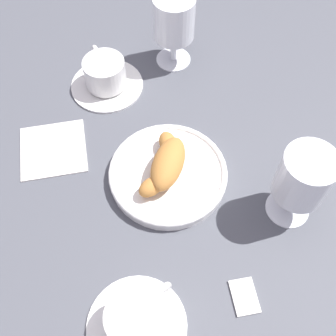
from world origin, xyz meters
The scene contains 9 objects.
ground_plane centered at (0.00, 0.00, 0.00)m, with size 2.20×2.20×0.00m, color #4C4F56.
pastry_plate centered at (-0.02, 0.02, 0.01)m, with size 0.19×0.19×0.02m.
croissant_large centered at (-0.02, 0.02, 0.04)m, with size 0.14×0.07×0.04m.
coffee_cup_near centered at (-0.25, -0.03, 0.03)m, with size 0.14×0.14×0.06m.
coffee_cup_far centered at (0.13, 0.20, 0.03)m, with size 0.14×0.14×0.06m.
juice_glass_left centered at (0.00, -0.17, 0.09)m, with size 0.08×0.08×0.14m.
juice_glass_right centered at (0.24, 0.11, 0.10)m, with size 0.08×0.08×0.14m.
sugar_packet centered at (-0.16, -0.15, 0.00)m, with size 0.05×0.03×0.01m, color white.
folded_napkin centered at (-0.04, 0.22, 0.00)m, with size 0.11×0.11×0.01m, color silver.
Camera 1 is at (-0.34, -0.11, 0.59)m, focal length 44.32 mm.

